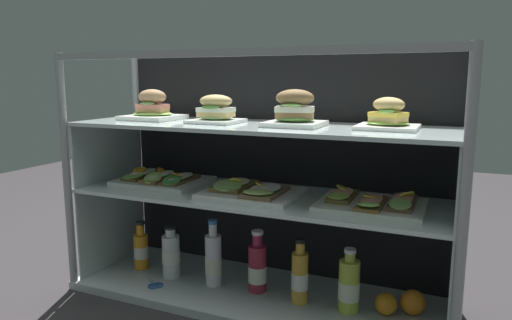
% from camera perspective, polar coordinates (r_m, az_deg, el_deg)
% --- Properties ---
extents(ground_plane, '(6.00, 6.00, 0.02)m').
position_cam_1_polar(ground_plane, '(1.85, -0.00, -16.69)').
color(ground_plane, '#302C2F').
rests_on(ground_plane, ground).
extents(case_base_deck, '(1.41, 0.46, 0.03)m').
position_cam_1_polar(case_base_deck, '(1.84, -0.00, -15.98)').
color(case_base_deck, '#B5C0C3').
rests_on(case_base_deck, ground).
extents(case_frame, '(1.41, 0.46, 0.91)m').
position_cam_1_polar(case_frame, '(1.82, 1.86, -0.46)').
color(case_frame, gray).
rests_on(case_frame, ground).
extents(riser_lower_tier, '(1.35, 0.40, 0.36)m').
position_cam_1_polar(riser_lower_tier, '(1.76, -0.00, -10.29)').
color(riser_lower_tier, silver).
rests_on(riser_lower_tier, case_base_deck).
extents(shelf_lower_glass, '(1.36, 0.41, 0.01)m').
position_cam_1_polar(shelf_lower_glass, '(1.71, -0.00, -4.44)').
color(shelf_lower_glass, silver).
rests_on(shelf_lower_glass, riser_lower_tier).
extents(riser_upper_tier, '(1.35, 0.40, 0.24)m').
position_cam_1_polar(riser_upper_tier, '(1.68, -0.00, -0.23)').
color(riser_upper_tier, silver).
rests_on(riser_upper_tier, shelf_lower_glass).
extents(shelf_upper_glass, '(1.36, 0.41, 0.01)m').
position_cam_1_polar(shelf_upper_glass, '(1.67, -0.00, 4.10)').
color(shelf_upper_glass, silver).
rests_on(shelf_upper_glass, riser_upper_tier).
extents(plated_roll_sandwich_near_right_corner, '(0.21, 0.21, 0.12)m').
position_cam_1_polar(plated_roll_sandwich_near_right_corner, '(1.91, -12.45, 6.01)').
color(plated_roll_sandwich_near_right_corner, white).
rests_on(plated_roll_sandwich_near_right_corner, shelf_upper_glass).
extents(plated_roll_sandwich_center, '(0.17, 0.17, 0.10)m').
position_cam_1_polar(plated_roll_sandwich_center, '(1.73, -4.91, 5.91)').
color(plated_roll_sandwich_center, white).
rests_on(plated_roll_sandwich_center, shelf_upper_glass).
extents(plated_roll_sandwich_left_of_center, '(0.19, 0.19, 0.13)m').
position_cam_1_polar(plated_roll_sandwich_left_of_center, '(1.60, 4.72, 5.82)').
color(plated_roll_sandwich_left_of_center, white).
rests_on(plated_roll_sandwich_left_of_center, shelf_upper_glass).
extents(plated_roll_sandwich_mid_right, '(0.19, 0.19, 0.10)m').
position_cam_1_polar(plated_roll_sandwich_mid_right, '(1.57, 15.77, 4.96)').
color(plated_roll_sandwich_mid_right, white).
rests_on(plated_roll_sandwich_mid_right, shelf_upper_glass).
extents(open_sandwich_tray_mid_left, '(0.34, 0.27, 0.07)m').
position_cam_1_polar(open_sandwich_tray_mid_left, '(1.91, -11.42, -2.27)').
color(open_sandwich_tray_mid_left, white).
rests_on(open_sandwich_tray_mid_left, shelf_lower_glass).
extents(open_sandwich_tray_near_left_corner, '(0.34, 0.28, 0.06)m').
position_cam_1_polar(open_sandwich_tray_near_left_corner, '(1.68, -0.68, -3.74)').
color(open_sandwich_tray_near_left_corner, white).
rests_on(open_sandwich_tray_near_left_corner, shelf_lower_glass).
extents(open_sandwich_tray_center, '(0.34, 0.28, 0.06)m').
position_cam_1_polar(open_sandwich_tray_center, '(1.59, 13.93, -4.95)').
color(open_sandwich_tray_center, white).
rests_on(open_sandwich_tray_center, shelf_lower_glass).
extents(juice_bottle_tucked_behind, '(0.06, 0.06, 0.20)m').
position_cam_1_polar(juice_bottle_tucked_behind, '(2.06, -13.72, -10.48)').
color(juice_bottle_tucked_behind, orange).
rests_on(juice_bottle_tucked_behind, case_base_deck).
extents(juice_bottle_back_left, '(0.07, 0.07, 0.21)m').
position_cam_1_polar(juice_bottle_back_left, '(1.94, -10.28, -11.29)').
color(juice_bottle_back_left, silver).
rests_on(juice_bottle_back_left, case_base_deck).
extents(juice_bottle_back_center, '(0.06, 0.06, 0.26)m').
position_cam_1_polar(juice_bottle_back_center, '(1.85, -5.21, -11.96)').
color(juice_bottle_back_center, white).
rests_on(juice_bottle_back_center, case_base_deck).
extents(juice_bottle_front_fourth, '(0.07, 0.07, 0.23)m').
position_cam_1_polar(juice_bottle_front_fourth, '(1.79, 0.16, -12.94)').
color(juice_bottle_front_fourth, '#9E283E').
rests_on(juice_bottle_front_fourth, case_base_deck).
extents(juice_bottle_near_post, '(0.06, 0.06, 0.24)m').
position_cam_1_polar(juice_bottle_near_post, '(1.71, 5.35, -13.92)').
color(juice_bottle_near_post, gold).
rests_on(juice_bottle_near_post, case_base_deck).
extents(juice_bottle_front_left_end, '(0.07, 0.07, 0.22)m').
position_cam_1_polar(juice_bottle_front_left_end, '(1.68, 11.24, -14.75)').
color(juice_bottle_front_left_end, '#BACB46').
rests_on(juice_bottle_front_left_end, case_base_deck).
extents(orange_fruit_beside_bottles, '(0.07, 0.07, 0.07)m').
position_cam_1_polar(orange_fruit_beside_bottles, '(1.71, 15.54, -16.50)').
color(orange_fruit_beside_bottles, orange).
rests_on(orange_fruit_beside_bottles, case_base_deck).
extents(orange_fruit_near_left_post, '(0.08, 0.08, 0.08)m').
position_cam_1_polar(orange_fruit_near_left_post, '(1.74, 18.55, -16.08)').
color(orange_fruit_near_left_post, orange).
rests_on(orange_fruit_near_left_post, case_base_deck).
extents(kitchen_scissors, '(0.16, 0.13, 0.01)m').
position_cam_1_polar(kitchen_scissors, '(1.91, -12.30, -14.51)').
color(kitchen_scissors, silver).
rests_on(kitchen_scissors, case_base_deck).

